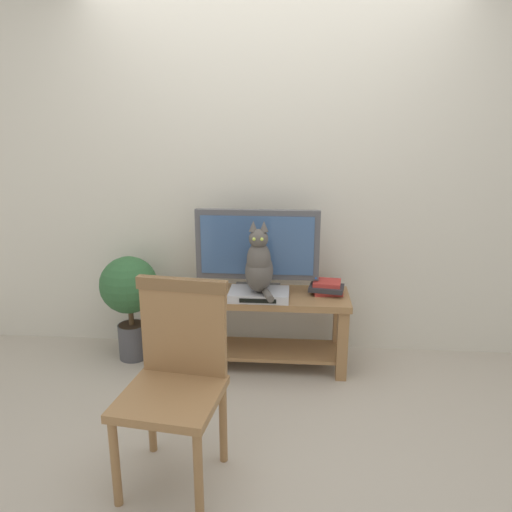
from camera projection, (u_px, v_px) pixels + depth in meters
ground_plane at (260, 413)px, 2.85m from camera, size 12.00×12.00×0.00m
back_wall at (271, 159)px, 3.42m from camera, size 7.00×0.12×2.80m
tv_stand at (257, 317)px, 3.34m from camera, size 1.25×0.42×0.53m
tv at (257, 248)px, 3.26m from camera, size 0.83×0.20×0.57m
media_box at (259, 294)px, 3.20m from camera, size 0.39×0.25×0.05m
cat at (259, 265)px, 3.13m from camera, size 0.20×0.37×0.48m
wooden_chair at (176, 369)px, 2.25m from camera, size 0.49×0.50×0.95m
book_stack at (327, 287)px, 3.29m from camera, size 0.25×0.21×0.09m
potted_plant at (129, 293)px, 3.40m from camera, size 0.40×0.40×0.76m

